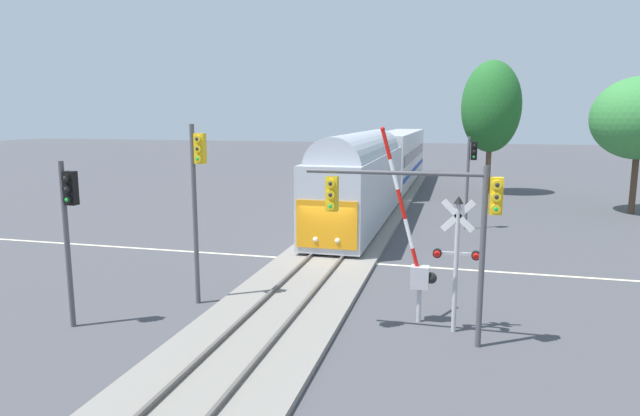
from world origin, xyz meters
TOP-DOWN VIEW (x-y plane):
  - ground_plane at (0.00, 0.00)m, footprint 220.00×220.00m
  - road_centre_stripe at (0.00, 0.00)m, footprint 44.00×0.20m
  - railway_track at (0.00, 0.00)m, footprint 4.40×80.00m
  - commuter_train at (0.00, 18.71)m, footprint 3.04×40.84m
  - crossing_gate_near at (4.39, -6.46)m, footprint 1.85×0.40m
  - crossing_signal_mast at (5.57, -7.05)m, footprint 1.36×0.44m
  - traffic_signal_median at (-2.92, -6.59)m, footprint 0.53×0.38m
  - traffic_signal_near_right at (4.76, -8.00)m, footprint 5.42×0.38m
  - traffic_signal_far_side at (6.17, 8.69)m, footprint 0.53×0.38m
  - traffic_signal_near_left at (-5.66, -9.50)m, footprint 0.53×0.38m
  - elm_centre_background at (7.89, 24.22)m, footprint 4.77×4.77m
  - maple_right_background at (16.71, 16.55)m, footprint 5.98×5.98m

SIDE VIEW (x-z plane):
  - ground_plane at x=0.00m, z-range 0.00..0.00m
  - road_centre_stripe at x=0.00m, z-range 0.00..0.01m
  - railway_track at x=0.00m, z-range -0.06..0.26m
  - crossing_gate_near at x=4.39m, z-range -1.09..4.99m
  - crossing_signal_mast at x=5.57m, z-range 0.45..4.57m
  - commuter_train at x=0.00m, z-range 0.20..5.36m
  - traffic_signal_near_left at x=-5.66m, z-range 0.87..5.98m
  - traffic_signal_far_side at x=6.17m, z-range 0.90..6.16m
  - traffic_signal_near_right at x=4.76m, z-range 1.31..6.40m
  - traffic_signal_median at x=-2.92m, z-range 1.03..7.17m
  - maple_right_background at x=16.71m, z-range 1.78..10.71m
  - elm_centre_background at x=7.89m, z-range 1.70..12.54m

